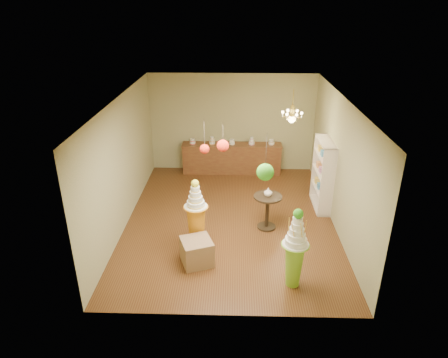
{
  "coord_description": "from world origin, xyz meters",
  "views": [
    {
      "loc": [
        0.1,
        -8.53,
        4.99
      ],
      "look_at": [
        -0.15,
        0.0,
        1.1
      ],
      "focal_mm": 32.0,
      "sensor_mm": 36.0,
      "label": 1
    }
  ],
  "objects_px": {
    "pedestal_orange": "(196,221)",
    "round_table": "(267,207)",
    "pedestal_green": "(295,255)",
    "sideboard": "(232,158)"
  },
  "relations": [
    {
      "from": "pedestal_orange",
      "to": "pedestal_green",
      "type": "bearing_deg",
      "value": -31.66
    },
    {
      "from": "pedestal_orange",
      "to": "round_table",
      "type": "distance_m",
      "value": 1.8
    },
    {
      "from": "pedestal_orange",
      "to": "round_table",
      "type": "height_order",
      "value": "pedestal_orange"
    },
    {
      "from": "pedestal_green",
      "to": "pedestal_orange",
      "type": "distance_m",
      "value": 2.27
    },
    {
      "from": "pedestal_orange",
      "to": "sideboard",
      "type": "distance_m",
      "value": 4.23
    },
    {
      "from": "sideboard",
      "to": "round_table",
      "type": "relative_size",
      "value": 3.61
    },
    {
      "from": "pedestal_green",
      "to": "sideboard",
      "type": "height_order",
      "value": "pedestal_green"
    },
    {
      "from": "pedestal_green",
      "to": "round_table",
      "type": "bearing_deg",
      "value": 99.78
    },
    {
      "from": "pedestal_green",
      "to": "sideboard",
      "type": "xyz_separation_m",
      "value": [
        -1.22,
        5.36,
        -0.19
      ]
    },
    {
      "from": "pedestal_green",
      "to": "round_table",
      "type": "height_order",
      "value": "pedestal_green"
    }
  ]
}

